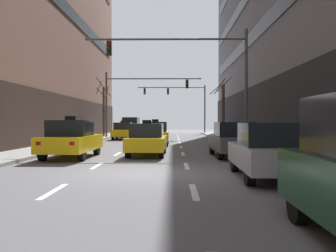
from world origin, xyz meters
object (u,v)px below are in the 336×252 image
(car_parked_1, at_px, (269,151))
(street_tree_1, at_px, (104,109))
(traffic_signal_0, at_px, (198,66))
(car_driving_3, at_px, (131,127))
(taxi_driving_1, at_px, (72,139))
(traffic_signal_2, at_px, (181,98))
(traffic_signal_1, at_px, (136,93))
(car_parked_2, at_px, (233,140))
(taxi_driving_2, at_px, (155,134))
(street_tree_0, at_px, (223,109))
(taxi_driving_0, at_px, (147,140))
(taxi_driving_4, at_px, (123,131))

(car_parked_1, height_order, street_tree_1, street_tree_1)
(traffic_signal_0, bearing_deg, car_driving_3, 108.60)
(taxi_driving_1, distance_m, traffic_signal_2, 33.59)
(traffic_signal_1, bearing_deg, street_tree_1, 153.77)
(taxi_driving_1, xyz_separation_m, car_parked_2, (7.43, 0.55, -0.04))
(taxi_driving_2, bearing_deg, street_tree_1, 115.59)
(taxi_driving_1, distance_m, street_tree_0, 21.40)
(car_driving_3, distance_m, car_parked_2, 23.14)
(taxi_driving_0, height_order, traffic_signal_2, traffic_signal_2)
(taxi_driving_0, bearing_deg, car_parked_2, -7.66)
(taxi_driving_1, bearing_deg, traffic_signal_1, 87.25)
(taxi_driving_4, relative_size, car_parked_1, 0.96)
(taxi_driving_0, height_order, street_tree_1, street_tree_1)
(car_parked_2, height_order, traffic_signal_2, traffic_signal_2)
(street_tree_0, xyz_separation_m, street_tree_1, (-12.04, 2.04, 0.15))
(car_driving_3, xyz_separation_m, street_tree_0, (9.35, -3.41, 1.79))
(car_parked_1, relative_size, street_tree_1, 0.71)
(traffic_signal_0, bearing_deg, taxi_driving_4, 116.39)
(taxi_driving_0, relative_size, street_tree_1, 0.68)
(car_parked_1, bearing_deg, street_tree_0, 85.32)
(car_parked_1, relative_size, street_tree_0, 0.74)
(traffic_signal_1, bearing_deg, taxi_driving_1, -92.75)
(car_driving_3, distance_m, street_tree_0, 10.11)
(taxi_driving_4, height_order, traffic_signal_1, traffic_signal_1)
(street_tree_1, bearing_deg, taxi_driving_4, -57.84)
(traffic_signal_2, bearing_deg, taxi_driving_1, -99.87)
(taxi_driving_2, relative_size, traffic_signal_0, 0.46)
(taxi_driving_2, bearing_deg, taxi_driving_4, 112.08)
(car_driving_3, xyz_separation_m, traffic_signal_2, (5.60, 10.36, 3.79))
(taxi_driving_1, relative_size, car_parked_1, 1.05)
(street_tree_1, bearing_deg, traffic_signal_2, 54.75)
(traffic_signal_0, bearing_deg, street_tree_1, 117.90)
(taxi_driving_0, xyz_separation_m, traffic_signal_1, (-2.44, 18.31, 3.73))
(car_driving_3, relative_size, traffic_signal_1, 0.46)
(taxi_driving_1, relative_size, car_driving_3, 1.06)
(car_parked_2, relative_size, traffic_signal_1, 0.47)
(taxi_driving_2, relative_size, traffic_signal_1, 0.46)
(car_driving_3, bearing_deg, taxi_driving_2, -76.66)
(car_driving_3, relative_size, street_tree_0, 0.73)
(car_parked_1, distance_m, traffic_signal_0, 11.49)
(taxi_driving_2, distance_m, car_parked_2, 9.07)
(traffic_signal_2, bearing_deg, traffic_signal_1, -109.58)
(street_tree_1, bearing_deg, taxi_driving_1, -83.06)
(car_driving_3, bearing_deg, taxi_driving_1, -90.30)
(taxi_driving_2, height_order, car_parked_1, taxi_driving_2)
(traffic_signal_1, relative_size, street_tree_0, 1.59)
(traffic_signal_1, xyz_separation_m, street_tree_1, (-3.50, 1.73, -1.52))
(taxi_driving_1, distance_m, car_parked_2, 7.45)
(taxi_driving_4, height_order, street_tree_1, street_tree_1)
(taxi_driving_1, bearing_deg, street_tree_1, 96.94)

